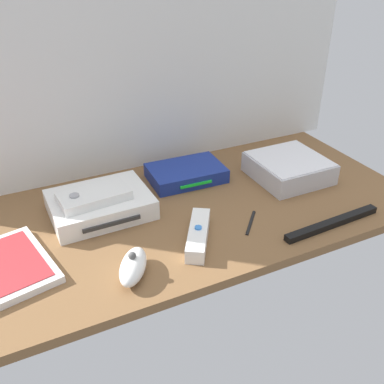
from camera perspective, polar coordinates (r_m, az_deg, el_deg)
ground_plane at (r=97.86cm, az=0.00°, el=-2.52°), size 100.00×48.00×2.00cm
back_wall at (r=106.69cm, az=-6.12°, el=19.36°), size 110.00×1.20×64.00cm
game_console at (r=96.29cm, az=-11.86°, el=-1.60°), size 21.21×16.72×4.40cm
mini_computer at (r=110.92cm, az=12.49°, el=3.11°), size 17.06×17.06×5.30cm
game_case at (r=86.62cm, az=-22.84°, el=-8.90°), size 17.18×21.37×1.56cm
network_router at (r=107.77cm, az=-0.78°, el=2.48°), size 18.51×12.96×3.40cm
remote_wand at (r=86.31cm, az=0.81°, el=-5.58°), size 10.88×14.47×3.40cm
remote_nunchuk at (r=78.67cm, az=-7.69°, el=-9.58°), size 9.00×10.82×5.10cm
remote_classic_pad at (r=93.48cm, az=-12.70°, el=-0.45°), size 15.00×9.13×2.40cm
sensor_bar at (r=95.53cm, az=17.84°, el=-3.89°), size 24.06×2.85×1.40cm
stylus_pen at (r=92.80cm, az=7.66°, el=-3.88°), size 6.57×7.13×0.70cm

